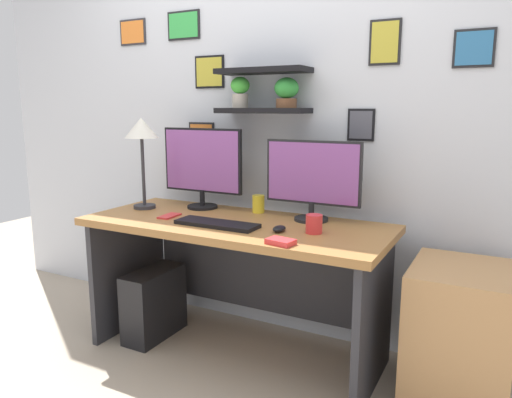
{
  "coord_description": "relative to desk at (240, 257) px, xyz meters",
  "views": [
    {
      "loc": [
        1.26,
        -2.14,
        1.34
      ],
      "look_at": [
        0.1,
        0.05,
        0.87
      ],
      "focal_mm": 33.83,
      "sensor_mm": 36.0,
      "label": 1
    }
  ],
  "objects": [
    {
      "name": "drawer_cabinet",
      "position": [
        1.12,
        0.05,
        -0.22
      ],
      "size": [
        0.44,
        0.5,
        0.64
      ],
      "primitive_type": "cube",
      "color": "tan",
      "rests_on": "ground"
    },
    {
      "name": "scissors_tray",
      "position": [
        0.4,
        -0.34,
        0.22
      ],
      "size": [
        0.13,
        0.1,
        0.02
      ],
      "primitive_type": "cube",
      "rotation": [
        0.0,
        0.0,
        -0.17
      ],
      "color": "red",
      "rests_on": "desk"
    },
    {
      "name": "back_wall_assembly",
      "position": [
        -0.0,
        0.38,
        0.81
      ],
      "size": [
        4.4,
        0.24,
        2.7
      ],
      "color": "silver",
      "rests_on": "ground"
    },
    {
      "name": "cell_phone",
      "position": [
        -0.37,
        -0.13,
        0.21
      ],
      "size": [
        0.08,
        0.14,
        0.01
      ],
      "primitive_type": "cube",
      "rotation": [
        0.0,
        0.0,
        0.07
      ],
      "color": "red",
      "rests_on": "desk"
    },
    {
      "name": "desk_lamp",
      "position": [
        -0.65,
        -0.01,
        0.65
      ],
      "size": [
        0.2,
        0.2,
        0.53
      ],
      "color": "#2D2D33",
      "rests_on": "desk"
    },
    {
      "name": "computer_mouse",
      "position": [
        0.3,
        -0.14,
        0.22
      ],
      "size": [
        0.06,
        0.09,
        0.03
      ],
      "primitive_type": "ellipsoid",
      "color": "black",
      "rests_on": "desk"
    },
    {
      "name": "keyboard",
      "position": [
        -0.03,
        -0.18,
        0.22
      ],
      "size": [
        0.44,
        0.14,
        0.02
      ],
      "primitive_type": "cube",
      "color": "black",
      "rests_on": "desk"
    },
    {
      "name": "ground_plane",
      "position": [
        0.0,
        -0.06,
        -0.54
      ],
      "size": [
        8.0,
        8.0,
        0.0
      ],
      "primitive_type": "plane",
      "color": "tan"
    },
    {
      "name": "computer_tower_left",
      "position": [
        -0.53,
        -0.1,
        -0.34
      ],
      "size": [
        0.18,
        0.4,
        0.41
      ],
      "primitive_type": "cube",
      "color": "black",
      "rests_on": "ground"
    },
    {
      "name": "monitor_left",
      "position": [
        -0.35,
        0.16,
        0.47
      ],
      "size": [
        0.53,
        0.18,
        0.47
      ],
      "color": "black",
      "rests_on": "desk"
    },
    {
      "name": "pen_cup",
      "position": [
        0.01,
        0.2,
        0.26
      ],
      "size": [
        0.07,
        0.07,
        0.1
      ],
      "primitive_type": "cylinder",
      "color": "yellow",
      "rests_on": "desk"
    },
    {
      "name": "desk",
      "position": [
        0.0,
        0.0,
        0.0
      ],
      "size": [
        1.63,
        0.68,
        0.75
      ],
      "color": "#9E6B38",
      "rests_on": "ground"
    },
    {
      "name": "coffee_mug",
      "position": [
        0.46,
        -0.08,
        0.25
      ],
      "size": [
        0.08,
        0.08,
        0.09
      ],
      "primitive_type": "cylinder",
      "color": "red",
      "rests_on": "desk"
    },
    {
      "name": "monitor_right",
      "position": [
        0.35,
        0.16,
        0.44
      ],
      "size": [
        0.52,
        0.18,
        0.42
      ],
      "color": "black",
      "rests_on": "desk"
    }
  ]
}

